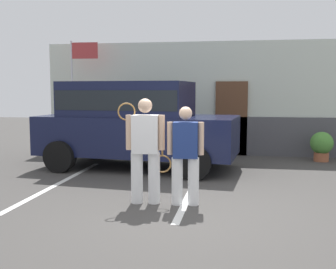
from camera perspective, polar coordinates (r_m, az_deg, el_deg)
The scene contains 9 objects.
ground_plane at distance 6.50m, azimuth 2.09°, elevation -10.44°, with size 40.00×40.00×0.00m, color #423F3D.
parking_stripe_0 at distance 8.64m, azimuth -14.64°, elevation -6.44°, with size 0.12×4.40×0.01m, color silver.
parking_stripe_1 at distance 7.94m, azimuth 3.34°, elevation -7.35°, with size 0.12×4.40×0.01m, color silver.
house_frontage at distance 12.12m, azimuth 5.79°, elevation 4.51°, with size 9.71×0.40×3.23m.
parked_suv at distance 9.85m, azimuth -4.71°, elevation 1.98°, with size 4.76×2.52×2.05m.
tennis_player_man at distance 6.76m, azimuth -3.17°, elevation -2.00°, with size 0.77×0.30×1.72m.
tennis_player_woman at distance 6.66m, azimuth 2.35°, elevation -2.78°, with size 0.86×0.27×1.59m.
potted_plant_by_porch at distance 11.52m, azimuth 20.38°, elevation -1.36°, with size 0.59×0.59×0.78m.
flag_pole at distance 12.17m, azimuth -12.27°, elevation 7.77°, with size 0.80×0.05×3.24m.
Camera 1 is at (0.80, -6.18, 1.85)m, focal length 44.31 mm.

